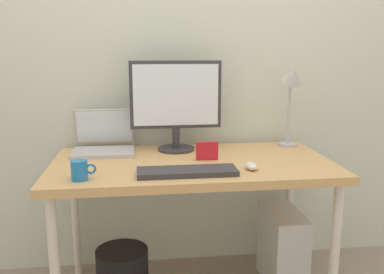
{
  "coord_description": "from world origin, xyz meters",
  "views": [
    {
      "loc": [
        -0.26,
        -2.0,
        1.27
      ],
      "look_at": [
        0.0,
        0.0,
        0.85
      ],
      "focal_mm": 39.44,
      "sensor_mm": 36.0,
      "label": 1
    }
  ],
  "objects_px": {
    "desk": "(192,173)",
    "desk_lamp": "(292,88)",
    "monitor": "(176,101)",
    "coffee_mug": "(80,170)",
    "keyboard": "(187,172)",
    "mouse": "(251,166)",
    "photo_frame": "(207,151)",
    "computer_tower": "(282,248)",
    "laptop": "(104,141)"
  },
  "relations": [
    {
      "from": "keyboard",
      "to": "mouse",
      "type": "height_order",
      "value": "mouse"
    },
    {
      "from": "desk_lamp",
      "to": "computer_tower",
      "type": "height_order",
      "value": "desk_lamp"
    },
    {
      "from": "desk_lamp",
      "to": "keyboard",
      "type": "height_order",
      "value": "desk_lamp"
    },
    {
      "from": "desk",
      "to": "coffee_mug",
      "type": "relative_size",
      "value": 12.99
    },
    {
      "from": "desk",
      "to": "keyboard",
      "type": "relative_size",
      "value": 3.11
    },
    {
      "from": "monitor",
      "to": "coffee_mug",
      "type": "bearing_deg",
      "value": -132.99
    },
    {
      "from": "keyboard",
      "to": "mouse",
      "type": "distance_m",
      "value": 0.3
    },
    {
      "from": "monitor",
      "to": "coffee_mug",
      "type": "distance_m",
      "value": 0.7
    },
    {
      "from": "desk_lamp",
      "to": "photo_frame",
      "type": "distance_m",
      "value": 0.62
    },
    {
      "from": "monitor",
      "to": "laptop",
      "type": "xyz_separation_m",
      "value": [
        -0.39,
        0.02,
        -0.21
      ]
    },
    {
      "from": "monitor",
      "to": "coffee_mug",
      "type": "relative_size",
      "value": 4.62
    },
    {
      "from": "mouse",
      "to": "photo_frame",
      "type": "xyz_separation_m",
      "value": [
        -0.17,
        0.19,
        0.03
      ]
    },
    {
      "from": "laptop",
      "to": "coffee_mug",
      "type": "bearing_deg",
      "value": -97.02
    },
    {
      "from": "laptop",
      "to": "mouse",
      "type": "distance_m",
      "value": 0.82
    },
    {
      "from": "photo_frame",
      "to": "computer_tower",
      "type": "relative_size",
      "value": 0.26
    },
    {
      "from": "desk",
      "to": "mouse",
      "type": "relative_size",
      "value": 15.21
    },
    {
      "from": "computer_tower",
      "to": "monitor",
      "type": "bearing_deg",
      "value": 162.26
    },
    {
      "from": "photo_frame",
      "to": "computer_tower",
      "type": "xyz_separation_m",
      "value": [
        0.43,
        0.05,
        -0.57
      ]
    },
    {
      "from": "mouse",
      "to": "coffee_mug",
      "type": "relative_size",
      "value": 0.85
    },
    {
      "from": "photo_frame",
      "to": "desk_lamp",
      "type": "bearing_deg",
      "value": 24.1
    },
    {
      "from": "monitor",
      "to": "photo_frame",
      "type": "height_order",
      "value": "monitor"
    },
    {
      "from": "keyboard",
      "to": "coffee_mug",
      "type": "distance_m",
      "value": 0.46
    },
    {
      "from": "keyboard",
      "to": "photo_frame",
      "type": "xyz_separation_m",
      "value": [
        0.13,
        0.23,
        0.04
      ]
    },
    {
      "from": "mouse",
      "to": "photo_frame",
      "type": "relative_size",
      "value": 0.82
    },
    {
      "from": "desk",
      "to": "laptop",
      "type": "relative_size",
      "value": 4.28
    },
    {
      "from": "keyboard",
      "to": "photo_frame",
      "type": "distance_m",
      "value": 0.26
    },
    {
      "from": "coffee_mug",
      "to": "photo_frame",
      "type": "relative_size",
      "value": 0.96
    },
    {
      "from": "desk",
      "to": "desk_lamp",
      "type": "bearing_deg",
      "value": 21.7
    },
    {
      "from": "desk",
      "to": "laptop",
      "type": "distance_m",
      "value": 0.53
    },
    {
      "from": "photo_frame",
      "to": "desk",
      "type": "bearing_deg",
      "value": -176.15
    },
    {
      "from": "monitor",
      "to": "computer_tower",
      "type": "height_order",
      "value": "monitor"
    },
    {
      "from": "photo_frame",
      "to": "computer_tower",
      "type": "bearing_deg",
      "value": 6.25
    },
    {
      "from": "mouse",
      "to": "desk",
      "type": "bearing_deg",
      "value": 142.83
    },
    {
      "from": "laptop",
      "to": "computer_tower",
      "type": "distance_m",
      "value": 1.13
    },
    {
      "from": "coffee_mug",
      "to": "keyboard",
      "type": "bearing_deg",
      "value": 3.21
    },
    {
      "from": "desk",
      "to": "photo_frame",
      "type": "relative_size",
      "value": 12.45
    },
    {
      "from": "keyboard",
      "to": "coffee_mug",
      "type": "xyz_separation_m",
      "value": [
        -0.46,
        -0.03,
        0.03
      ]
    },
    {
      "from": "keyboard",
      "to": "computer_tower",
      "type": "bearing_deg",
      "value": 26.45
    },
    {
      "from": "laptop",
      "to": "coffee_mug",
      "type": "distance_m",
      "value": 0.51
    },
    {
      "from": "mouse",
      "to": "computer_tower",
      "type": "bearing_deg",
      "value": 43.38
    },
    {
      "from": "computer_tower",
      "to": "keyboard",
      "type": "bearing_deg",
      "value": -153.55
    },
    {
      "from": "desk",
      "to": "mouse",
      "type": "distance_m",
      "value": 0.32
    },
    {
      "from": "desk_lamp",
      "to": "mouse",
      "type": "bearing_deg",
      "value": -128.48
    },
    {
      "from": "laptop",
      "to": "computer_tower",
      "type": "height_order",
      "value": "laptop"
    },
    {
      "from": "desk",
      "to": "keyboard",
      "type": "xyz_separation_m",
      "value": [
        -0.05,
        -0.22,
        0.08
      ]
    },
    {
      "from": "keyboard",
      "to": "computer_tower",
      "type": "distance_m",
      "value": 0.82
    },
    {
      "from": "desk_lamp",
      "to": "laptop",
      "type": "bearing_deg",
      "value": 178.9
    },
    {
      "from": "photo_frame",
      "to": "monitor",
      "type": "bearing_deg",
      "value": 120.47
    },
    {
      "from": "photo_frame",
      "to": "mouse",
      "type": "bearing_deg",
      "value": -48.22
    },
    {
      "from": "desk",
      "to": "coffee_mug",
      "type": "bearing_deg",
      "value": -153.75
    }
  ]
}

